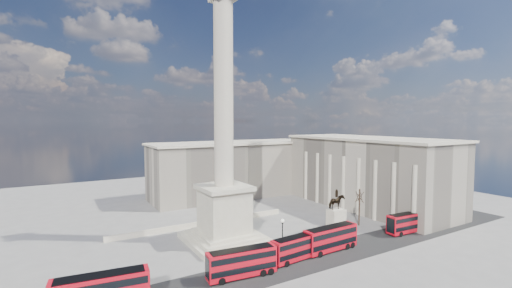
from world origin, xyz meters
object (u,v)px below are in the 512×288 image
Objects in this scene: red_bus_d at (408,222)px; pedestrian_crossing at (320,241)px; equestrian_statue at (336,217)px; pedestrian_standing at (340,235)px; red_bus_a at (242,262)px; red_bus_c at (331,238)px; pedestrian_walking at (308,244)px; victorian_lamp at (282,235)px; red_bus_b at (298,247)px; nelsons_column at (224,174)px.

red_bus_d is 20.95m from pedestrian_crossing.
red_bus_d is at bearing -31.48° from equestrian_statue.
red_bus_d reaches higher than pedestrian_standing.
red_bus_a is 6.04× the size of pedestrian_crossing.
pedestrian_walking is (-3.06, 2.61, -1.38)m from red_bus_c.
victorian_lamp reaches higher than pedestrian_walking.
red_bus_a is 1.19× the size of equestrian_statue.
pedestrian_standing is at bearing 9.57° from red_bus_b.
red_bus_b is at bearing -155.17° from equestrian_statue.
nelsons_column is 4.88× the size of red_bus_d.
red_bus_a is at bearing -162.88° from victorian_lamp.
red_bus_c reaches higher than red_bus_b.
pedestrian_walking is at bearing -4.23° from pedestrian_standing.
victorian_lamp is 3.75× the size of pedestrian_crossing.
red_bus_a is 27.51m from equestrian_statue.
victorian_lamp is at bearing -67.80° from nelsons_column.
nelsons_column is at bearing 160.61° from red_bus_d.
red_bus_a is at bearing 2.12° from pedestrian_standing.
red_bus_b is 5.70× the size of pedestrian_crossing.
pedestrian_standing is 5.39m from pedestrian_crossing.
red_bus_b is 16.93m from equestrian_statue.
red_bus_a is at bearing -165.17° from pedestrian_walking.
equestrian_statue reaches higher than pedestrian_crossing.
pedestrian_walking is 3.09m from pedestrian_crossing.
pedestrian_standing is at bearing -29.17° from nelsons_column.
victorian_lamp is 3.48× the size of pedestrian_standing.
equestrian_statue is 4.72× the size of pedestrian_standing.
equestrian_statue is 4.87× the size of pedestrian_walking.
red_bus_d is 1.54× the size of victorian_lamp.
red_bus_a is at bearing -176.04° from red_bus_d.
red_bus_b is 3.21m from victorian_lamp.
pedestrian_crossing is (9.16, 1.09, -3.02)m from victorian_lamp.
nelsons_column is 26.17× the size of pedestrian_standing.
red_bus_a reaches higher than pedestrian_standing.
nelsons_column is 4.67× the size of red_bus_a.
red_bus_c is 20.61m from red_bus_d.
nelsons_column is 18.87m from red_bus_a.
red_bus_b reaches higher than pedestrian_crossing.
red_bus_a is 11.01m from red_bus_b.
victorian_lamp reaches higher than red_bus_a.
pedestrian_crossing is (-7.97, -4.04, -2.28)m from equestrian_statue.
red_bus_b is at bearing 6.52° from pedestrian_standing.
pedestrian_standing is at bearing 27.95° from red_bus_c.
nelsons_column is 26.99× the size of pedestrian_walking.
pedestrian_walking is (4.30, 2.71, -1.19)m from red_bus_b.
red_bus_c is 6.38m from pedestrian_standing.
red_bus_a is at bearing -163.17° from equestrian_statue.
pedestrian_crossing is at bearing -38.06° from nelsons_column.
red_bus_b is at bearing 59.78° from pedestrian_crossing.
pedestrian_crossing is at bearing 17.96° from red_bus_b.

